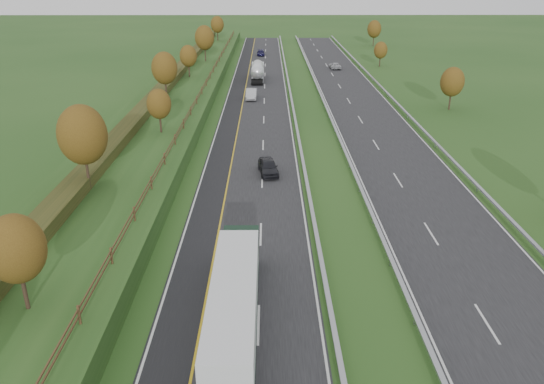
{
  "coord_description": "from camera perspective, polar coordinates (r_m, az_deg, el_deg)",
  "views": [
    {
      "loc": [
        1.88,
        -15.7,
        19.99
      ],
      "look_at": [
        2.2,
        26.77,
        2.2
      ],
      "focal_mm": 35.0,
      "sensor_mm": 36.0,
      "label": 1
    }
  ],
  "objects": [
    {
      "name": "near_carriageway",
      "position": [
        78.31,
        -1.81,
        7.95
      ],
      "size": [
        10.5,
        200.0,
        0.04
      ],
      "primitive_type": "cube",
      "color": "black",
      "rests_on": "ground"
    },
    {
      "name": "car_dark_near",
      "position": [
        56.06,
        -0.42,
        2.75
      ],
      "size": [
        2.48,
        4.85,
        1.58
      ],
      "primitive_type": "imported",
      "rotation": [
        0.0,
        0.0,
        0.14
      ],
      "color": "black",
      "rests_on": "near_carriageway"
    },
    {
      "name": "car_silver_mid",
      "position": [
        90.39,
        -2.23,
        10.5
      ],
      "size": [
        1.79,
        5.01,
        1.65
      ],
      "primitive_type": "imported",
      "rotation": [
        0.0,
        0.0,
        -0.01
      ],
      "color": "#ABACB0",
      "rests_on": "near_carriageway"
    },
    {
      "name": "hedge_left",
      "position": [
        79.49,
        -12.86,
        9.5
      ],
      "size": [
        2.2,
        180.0,
        1.1
      ],
      "primitive_type": "cube",
      "color": "#2C3315",
      "rests_on": "embankment_left"
    },
    {
      "name": "trees_left",
      "position": [
        75.02,
        -11.84,
        11.8
      ],
      "size": [
        6.64,
        164.3,
        7.66
      ],
      "color": "#2D2116",
      "rests_on": "embankment_left"
    },
    {
      "name": "car_oncoming",
      "position": [
        120.15,
        6.81,
        13.35
      ],
      "size": [
        2.25,
        4.81,
        1.33
      ],
      "primitive_type": "imported",
      "rotation": [
        0.0,
        0.0,
        3.15
      ],
      "color": "#B5B6BA",
      "rests_on": "far_carriageway"
    },
    {
      "name": "road_tanker",
      "position": [
        106.34,
        -1.57,
        12.91
      ],
      "size": [
        2.4,
        11.22,
        3.46
      ],
      "color": "silver",
      "rests_on": "near_carriageway"
    },
    {
      "name": "median_barrier_far",
      "position": [
        78.64,
        6.16,
        8.34
      ],
      "size": [
        0.32,
        200.0,
        0.71
      ],
      "color": "#999CA2",
      "rests_on": "ground"
    },
    {
      "name": "hard_shoulder",
      "position": [
        78.49,
        -4.58,
        7.92
      ],
      "size": [
        3.0,
        200.0,
        0.04
      ],
      "primitive_type": "cube",
      "color": "black",
      "rests_on": "ground"
    },
    {
      "name": "box_lorry",
      "position": [
        31.49,
        -3.99,
        -11.44
      ],
      "size": [
        2.58,
        16.28,
        4.06
      ],
      "color": "black",
      "rests_on": "near_carriageway"
    },
    {
      "name": "trees_far",
      "position": [
        109.69,
        14.75,
        13.77
      ],
      "size": [
        8.45,
        118.6,
        7.12
      ],
      "color": "#2D2116",
      "rests_on": "ground"
    },
    {
      "name": "outer_barrier_far",
      "position": [
        80.76,
        14.38,
        8.15
      ],
      "size": [
        0.32,
        200.0,
        0.71
      ],
      "color": "#999CA2",
      "rests_on": "ground"
    },
    {
      "name": "fence_left",
      "position": [
        77.93,
        -8.19,
        9.71
      ],
      "size": [
        0.12,
        189.06,
        1.2
      ],
      "color": "#422B19",
      "rests_on": "embankment_left"
    },
    {
      "name": "ground",
      "position": [
        73.72,
        4.38,
        6.93
      ],
      "size": [
        400.0,
        400.0,
        0.0
      ],
      "primitive_type": "plane",
      "color": "#25491A",
      "rests_on": "ground"
    },
    {
      "name": "lane_markings",
      "position": [
        78.29,
        2.92,
        7.95
      ],
      "size": [
        26.75,
        200.0,
        0.01
      ],
      "color": "silver",
      "rests_on": "near_carriageway"
    },
    {
      "name": "median_barrier_near",
      "position": [
        78.23,
        2.41,
        8.37
      ],
      "size": [
        0.32,
        200.0,
        0.71
      ],
      "color": "#999CA2",
      "rests_on": "ground"
    },
    {
      "name": "car_small_far",
      "position": [
        138.76,
        -1.22,
        14.74
      ],
      "size": [
        1.97,
        4.6,
        1.32
      ],
      "primitive_type": "imported",
      "rotation": [
        0.0,
        0.0,
        0.03
      ],
      "color": "#131138",
      "rests_on": "near_carriageway"
    },
    {
      "name": "far_carriageway",
      "position": [
        79.64,
        10.26,
        7.85
      ],
      "size": [
        10.5,
        200.0,
        0.04
      ],
      "primitive_type": "cube",
      "color": "black",
      "rests_on": "ground"
    },
    {
      "name": "embankment_left",
      "position": [
        79.45,
        -11.34,
        8.46
      ],
      "size": [
        12.0,
        200.0,
        2.0
      ],
      "primitive_type": "cube",
      "color": "#25491A",
      "rests_on": "ground"
    }
  ]
}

